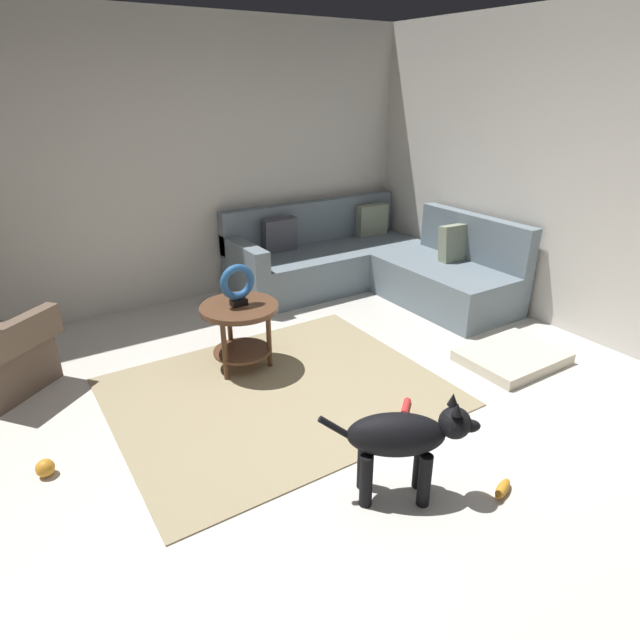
% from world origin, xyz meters
% --- Properties ---
extents(ground_plane, '(6.00, 6.00, 0.10)m').
position_xyz_m(ground_plane, '(0.00, 0.00, -0.05)').
color(ground_plane, silver).
extents(wall_back, '(6.00, 0.12, 2.70)m').
position_xyz_m(wall_back, '(0.00, 2.94, 1.35)').
color(wall_back, silver).
rests_on(wall_back, ground_plane).
extents(wall_right, '(0.12, 6.00, 2.70)m').
position_xyz_m(wall_right, '(2.94, 0.00, 1.35)').
color(wall_right, silver).
rests_on(wall_right, ground_plane).
extents(area_rug, '(2.30, 1.90, 0.01)m').
position_xyz_m(area_rug, '(0.15, 0.70, 0.01)').
color(area_rug, tan).
rests_on(area_rug, ground_plane).
extents(sectional_couch, '(2.20, 2.25, 0.88)m').
position_xyz_m(sectional_couch, '(1.99, 2.01, 0.29)').
color(sectional_couch, slate).
rests_on(sectional_couch, ground_plane).
extents(side_table, '(0.60, 0.60, 0.54)m').
position_xyz_m(side_table, '(0.09, 1.18, 0.42)').
color(side_table, brown).
rests_on(side_table, ground_plane).
extents(torus_sculpture, '(0.28, 0.08, 0.33)m').
position_xyz_m(torus_sculpture, '(0.09, 1.18, 0.71)').
color(torus_sculpture, black).
rests_on(torus_sculpture, side_table).
extents(dog_bed_mat, '(0.80, 0.60, 0.09)m').
position_xyz_m(dog_bed_mat, '(1.98, 0.08, 0.04)').
color(dog_bed_mat, beige).
rests_on(dog_bed_mat, ground_plane).
extents(dog, '(0.74, 0.50, 0.63)m').
position_xyz_m(dog, '(0.20, -0.59, 0.38)').
color(dog, black).
rests_on(dog, ground_plane).
extents(dog_toy_ball, '(0.11, 0.11, 0.11)m').
position_xyz_m(dog_toy_ball, '(-1.41, 0.64, 0.05)').
color(dog_toy_ball, orange).
rests_on(dog_toy_ball, ground_plane).
extents(dog_toy_rope, '(0.16, 0.15, 0.05)m').
position_xyz_m(dog_toy_rope, '(0.78, 0.02, 0.03)').
color(dog_toy_rope, red).
rests_on(dog_toy_rope, ground_plane).
extents(dog_toy_bone, '(0.19, 0.12, 0.06)m').
position_xyz_m(dog_toy_bone, '(0.69, -0.89, 0.03)').
color(dog_toy_bone, orange).
rests_on(dog_toy_bone, ground_plane).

